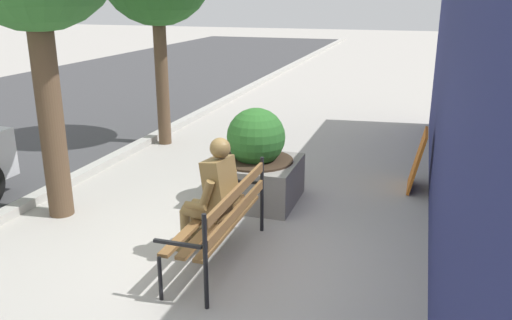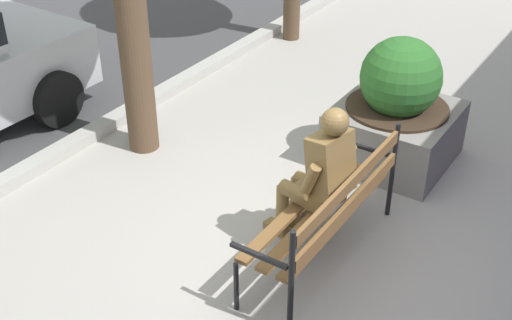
# 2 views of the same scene
# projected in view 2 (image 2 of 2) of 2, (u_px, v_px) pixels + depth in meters

# --- Properties ---
(ground_plane) EXTENTS (80.00, 80.00, 0.00)m
(ground_plane) POSITION_uv_depth(u_px,v_px,m) (294.00, 260.00, 5.62)
(ground_plane) COLOR #ADA8A0
(curb_stone) EXTENTS (60.00, 0.20, 0.12)m
(curb_stone) POSITION_uv_depth(u_px,v_px,m) (54.00, 155.00, 6.94)
(curb_stone) COLOR #B2AFA8
(curb_stone) RESTS_ON ground
(park_bench) EXTENTS (1.80, 0.53, 0.95)m
(park_bench) POSITION_uv_depth(u_px,v_px,m) (330.00, 208.00, 5.33)
(park_bench) COLOR brown
(park_bench) RESTS_ON ground
(bronze_statue_seated) EXTENTS (0.75, 0.79, 1.37)m
(bronze_statue_seated) POSITION_uv_depth(u_px,v_px,m) (317.00, 178.00, 5.47)
(bronze_statue_seated) COLOR olive
(bronze_statue_seated) RESTS_ON ground
(concrete_planter) EXTENTS (1.14, 1.14, 1.33)m
(concrete_planter) POSITION_uv_depth(u_px,v_px,m) (397.00, 112.00, 6.71)
(concrete_planter) COLOR gray
(concrete_planter) RESTS_ON ground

